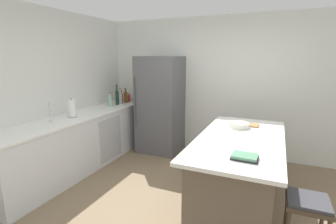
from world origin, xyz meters
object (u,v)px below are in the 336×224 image
object	(u,v)px
paper_towel_roll	(72,109)
cookbook_stack	(245,157)
soda_bottle	(120,98)
wine_bottle	(117,97)
vinegar_bottle	(122,98)
hot_sauce_bottle	(129,98)
sink_faucet	(50,112)
mixing_bowl	(239,125)
kitchen_island	(238,172)
gin_bottle	(110,101)
refrigerator	(160,105)
syrup_bottle	(110,101)
cutting_board	(246,124)
bar_stool	(307,210)
whiskey_bottle	(126,97)

from	to	relation	value
paper_towel_roll	cookbook_stack	world-z (taller)	paper_towel_roll
soda_bottle	wine_bottle	bearing A→B (deg)	-91.18
vinegar_bottle	hot_sauce_bottle	bearing A→B (deg)	70.02
sink_faucet	mixing_bowl	xyz separation A→B (m)	(2.57, 0.84, -0.13)
kitchen_island	gin_bottle	xyz separation A→B (m)	(-2.60, 0.98, 0.57)
refrigerator	wine_bottle	bearing A→B (deg)	-164.33
syrup_bottle	cutting_board	bearing A→B (deg)	-9.84
bar_stool	syrup_bottle	world-z (taller)	syrup_bottle
kitchen_island	bar_stool	world-z (taller)	kitchen_island
mixing_bowl	cutting_board	world-z (taller)	mixing_bowl
kitchen_island	vinegar_bottle	size ratio (longest dim) A/B	7.69
refrigerator	syrup_bottle	world-z (taller)	refrigerator
cutting_board	wine_bottle	bearing A→B (deg)	167.81
gin_bottle	cookbook_stack	distance (m)	3.18
whiskey_bottle	vinegar_bottle	distance (m)	0.11
hot_sauce_bottle	mixing_bowl	bearing A→B (deg)	-24.36
vinegar_bottle	soda_bottle	bearing A→B (deg)	-69.44
sink_faucet	hot_sauce_bottle	distance (m)	1.96
paper_towel_roll	cookbook_stack	distance (m)	2.80
whiskey_bottle	kitchen_island	bearing A→B (deg)	-29.74
whiskey_bottle	mixing_bowl	xyz separation A→B (m)	(2.48, -1.03, -0.09)
bar_stool	hot_sauce_bottle	bearing A→B (deg)	145.58
bar_stool	refrigerator	bearing A→B (deg)	139.49
refrigerator	hot_sauce_bottle	bearing A→B (deg)	169.74
kitchen_island	wine_bottle	xyz separation A→B (m)	(-2.58, 1.17, 0.62)
paper_towel_roll	cutting_board	distance (m)	2.67
hot_sauce_bottle	vinegar_bottle	xyz separation A→B (m)	(-0.07, -0.18, 0.03)
soda_bottle	mixing_bowl	bearing A→B (deg)	-18.64
cookbook_stack	cutting_board	size ratio (longest dim) A/B	0.73
sink_faucet	whiskey_bottle	size ratio (longest dim) A/B	1.01
wine_bottle	cutting_board	distance (m)	2.63
refrigerator	whiskey_bottle	distance (m)	0.85
wine_bottle	paper_towel_roll	bearing A→B (deg)	-91.14
kitchen_island	paper_towel_roll	distance (m)	2.67
soda_bottle	kitchen_island	bearing A→B (deg)	-26.45
bar_stool	wine_bottle	size ratio (longest dim) A/B	1.56
sink_faucet	gin_bottle	bearing A→B (deg)	87.87
whiskey_bottle	soda_bottle	bearing A→B (deg)	-91.83
refrigerator	soda_bottle	world-z (taller)	refrigerator
refrigerator	hot_sauce_bottle	size ratio (longest dim) A/B	9.65
whiskey_bottle	vinegar_bottle	world-z (taller)	whiskey_bottle
bar_stool	sink_faucet	size ratio (longest dim) A/B	2.11
gin_bottle	bar_stool	bearing A→B (deg)	-26.48
bar_stool	paper_towel_roll	size ratio (longest dim) A/B	2.03
hot_sauce_bottle	cookbook_stack	world-z (taller)	hot_sauce_bottle
vinegar_bottle	mixing_bowl	bearing A→B (deg)	-20.21
soda_bottle	gin_bottle	world-z (taller)	soda_bottle
hot_sauce_bottle	wine_bottle	distance (m)	0.39
whiskey_bottle	cookbook_stack	bearing A→B (deg)	-38.24
refrigerator	cutting_board	xyz separation A→B (m)	(1.72, -0.79, -0.02)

